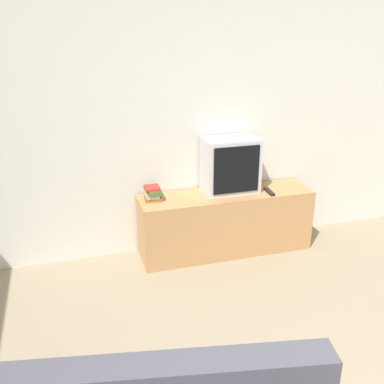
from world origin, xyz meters
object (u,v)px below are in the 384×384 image
object	(u,v)px
television	(231,165)
book_stack	(153,193)
tv_stand	(226,222)
remote_on_stand	(269,192)

from	to	relation	value
television	book_stack	xyz separation A→B (m)	(-0.75, 0.00, -0.20)
tv_stand	television	world-z (taller)	television
remote_on_stand	book_stack	bearing A→B (deg)	172.01
tv_stand	remote_on_stand	xyz separation A→B (m)	(0.40, -0.09, 0.32)
television	remote_on_stand	world-z (taller)	television
tv_stand	remote_on_stand	world-z (taller)	remote_on_stand
television	remote_on_stand	distance (m)	0.45
tv_stand	book_stack	world-z (taller)	book_stack
book_stack	remote_on_stand	size ratio (longest dim) A/B	1.18
tv_stand	remote_on_stand	distance (m)	0.52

